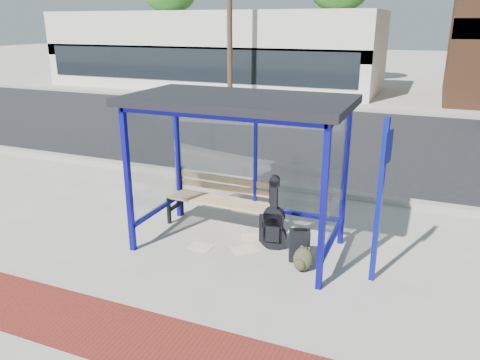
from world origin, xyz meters
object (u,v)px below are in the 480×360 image
at_px(suitcase, 299,246).
at_px(backpack, 302,260).
at_px(guitar_bag, 273,224).
at_px(bench, 220,198).

xyz_separation_m(suitcase, backpack, (0.12, -0.27, -0.08)).
xyz_separation_m(guitar_bag, suitcase, (0.49, -0.22, -0.17)).
distance_m(guitar_bag, suitcase, 0.57).
distance_m(bench, backpack, 2.04).
relative_size(bench, backpack, 5.71).
bearing_deg(backpack, guitar_bag, 150.03).
height_order(bench, suitcase, bench).
bearing_deg(backpack, bench, 159.56).
height_order(guitar_bag, backpack, guitar_bag).
relative_size(bench, suitcase, 3.76).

